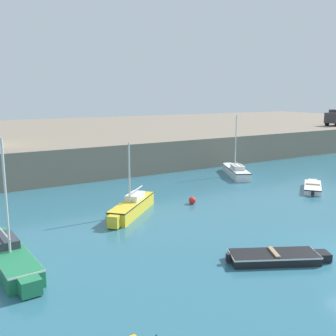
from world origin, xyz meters
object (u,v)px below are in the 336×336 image
sailboat_green_5 (8,255)px  sailboat_yellow_0 (132,206)px  dinghy_black_2 (276,257)px  dinghy_white_1 (313,187)px  sailboat_white_3 (236,171)px  mooring_buoy (192,200)px

sailboat_green_5 → sailboat_yellow_0: bearing=26.3°
dinghy_black_2 → sailboat_green_5: 11.59m
dinghy_white_1 → dinghy_black_2: dinghy_white_1 is taller
dinghy_white_1 → dinghy_black_2: bearing=-147.2°
sailboat_white_3 → mooring_buoy: bearing=-147.4°
dinghy_black_2 → sailboat_green_5: bearing=150.4°
sailboat_green_5 → mooring_buoy: 12.78m
dinghy_black_2 → mooring_buoy: 9.74m
dinghy_black_2 → mooring_buoy: dinghy_black_2 is taller
sailboat_yellow_0 → mooring_buoy: 4.46m
sailboat_yellow_0 → dinghy_white_1: size_ratio=1.21×
dinghy_black_2 → sailboat_green_5: sailboat_green_5 is taller
dinghy_white_1 → sailboat_white_3: (-1.54, 7.11, 0.22)m
dinghy_white_1 → mooring_buoy: 10.23m
sailboat_yellow_0 → sailboat_white_3: 14.09m
mooring_buoy → dinghy_white_1: bearing=-9.2°
dinghy_white_1 → mooring_buoy: bearing=170.8°
dinghy_white_1 → sailboat_yellow_0: bearing=173.4°
sailboat_yellow_0 → sailboat_white_3: size_ratio=0.84×
dinghy_black_2 → sailboat_green_5: size_ratio=0.67×
sailboat_yellow_0 → sailboat_white_3: bearing=22.6°
sailboat_yellow_0 → sailboat_green_5: (-7.76, -3.84, -0.03)m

